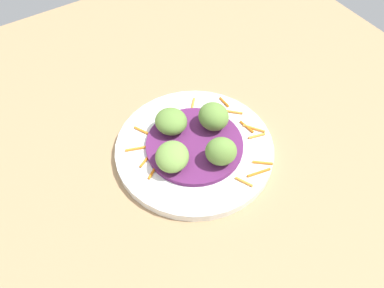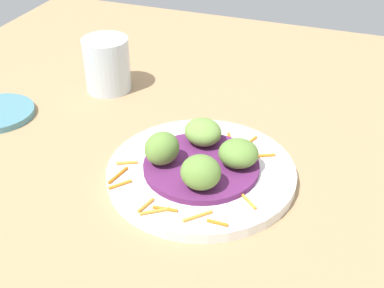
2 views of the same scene
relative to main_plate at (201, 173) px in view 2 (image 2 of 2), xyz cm
name	(u,v)px [view 2 (image 2 of 2)]	position (x,y,z in cm)	size (l,w,h in cm)	color
table_surface	(180,156)	(4.88, -4.88, -1.72)	(110.00, 110.00, 2.00)	tan
main_plate	(201,173)	(0.00, 0.00, 0.00)	(25.05, 25.05, 1.45)	white
cabbage_bed	(201,166)	(0.00, 0.00, 1.12)	(15.29, 15.29, 0.79)	#60235B
carrot_garnish	(187,181)	(0.66, 3.41, 0.92)	(19.93, 21.03, 0.40)	orange
guac_scoop_left	(201,172)	(-1.49, 4.53, 3.66)	(4.99, 4.66, 4.28)	olive
guac_scoop_center	(238,153)	(-4.53, -1.49, 3.26)	(4.97, 5.22, 3.48)	olive
guac_scoop_right	(202,133)	(1.49, -4.53, 3.20)	(4.99, 5.47, 3.37)	#759E47
guac_scoop_back	(165,149)	(4.53, 1.49, 3.73)	(4.17, 4.71, 4.42)	olive
water_glass	(107,64)	(23.43, -18.40, 3.86)	(7.80, 7.80, 9.16)	silver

